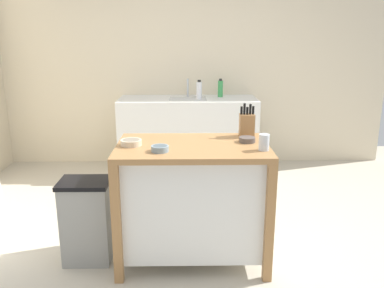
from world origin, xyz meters
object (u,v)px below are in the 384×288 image
bowl_ceramic_small (160,148)px  drinking_cup (264,142)px  kitchen_island (192,196)px  bowl_ceramic_wide (247,139)px  trash_bin (87,221)px  bottle_dish_soap (220,88)px  sink_faucet (188,88)px  bottle_spray_cleaner (199,90)px  knife_block (247,124)px  bowl_stoneware_deep (131,142)px

bowl_ceramic_small → drinking_cup: 0.70m
kitchen_island → drinking_cup: bearing=-17.1°
bowl_ceramic_wide → trash_bin: (-1.17, -0.09, -0.59)m
trash_bin → kitchen_island: bearing=1.8°
kitchen_island → bowl_ceramic_wide: bowl_ceramic_wide is taller
kitchen_island → bowl_ceramic_small: bearing=-142.9°
drinking_cup → trash_bin: (-1.25, 0.12, -0.63)m
bottle_dish_soap → bowl_ceramic_small: bearing=-104.3°
sink_faucet → bottle_spray_cleaner: size_ratio=1.00×
drinking_cup → bottle_dish_soap: bottle_dish_soap is taller
drinking_cup → trash_bin: size_ratio=0.18×
drinking_cup → knife_block: bearing=98.8°
bowl_ceramic_wide → bottle_spray_cleaner: 2.04m
bowl_ceramic_small → sink_faucet: 2.40m
bowl_ceramic_small → trash_bin: bearing=165.7°
kitchen_island → trash_bin: kitchen_island is taller
trash_bin → sink_faucet: (0.76, 2.25, 0.68)m
knife_block → bowl_ceramic_small: (-0.64, -0.40, -0.07)m
bowl_ceramic_small → bowl_ceramic_wide: size_ratio=1.00×
knife_block → trash_bin: (-1.19, -0.26, -0.66)m
bowl_ceramic_small → trash_bin: size_ratio=0.19×
bowl_ceramic_small → trash_bin: 0.83m
knife_block → drinking_cup: knife_block is taller
bowl_stoneware_deep → sink_faucet: 2.27m
bowl_ceramic_wide → sink_faucet: size_ratio=0.54×
bottle_dish_soap → bottle_spray_cleaner: 0.29m
drinking_cup → sink_faucet: sink_faucet is taller
kitchen_island → bottle_spray_cleaner: bearing=86.8°
kitchen_island → knife_block: bearing=29.8°
bowl_ceramic_wide → bottle_dish_soap: 2.13m
bowl_ceramic_wide → bottle_dish_soap: (-0.02, 2.12, 0.09)m
kitchen_island → bottle_spray_cleaner: bottle_spray_cleaner is taller
bowl_stoneware_deep → bottle_spray_cleaner: bottle_spray_cleaner is taller
kitchen_island → bottle_dish_soap: bottle_dish_soap is taller
kitchen_island → trash_bin: (-0.78, -0.02, -0.18)m
kitchen_island → bowl_stoneware_deep: (-0.43, -0.01, 0.41)m
bowl_ceramic_small → bowl_stoneware_deep: (-0.21, 0.16, 0.00)m
bottle_dish_soap → drinking_cup: bearing=-87.7°
bowl_stoneware_deep → drinking_cup: size_ratio=1.34×
bowl_ceramic_wide → bottle_spray_cleaner: bearing=97.9°
bowl_ceramic_small → bowl_ceramic_wide: 0.66m
knife_block → bottle_dish_soap: 1.95m
bottle_spray_cleaner → bottle_dish_soap: bearing=21.9°
bowl_ceramic_wide → sink_faucet: 2.20m
bowl_ceramic_wide → bowl_stoneware_deep: bearing=-174.8°
kitchen_island → trash_bin: bearing=-178.2°
knife_block → bottle_spray_cleaner: knife_block is taller
bowl_stoneware_deep → bottle_spray_cleaner: (0.55, 2.09, 0.08)m
kitchen_island → bowl_ceramic_small: bowl_ceramic_small is taller
trash_bin → sink_faucet: bearing=71.3°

